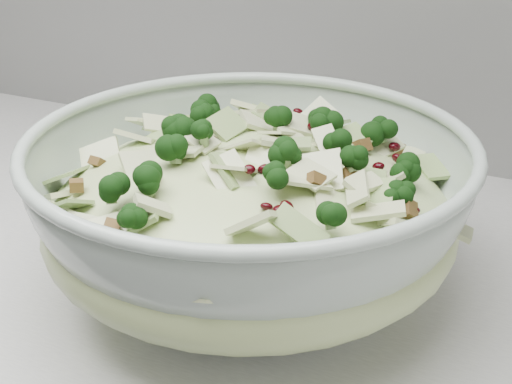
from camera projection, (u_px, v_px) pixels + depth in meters
mixing_bowl at (250, 214)px, 0.64m from camera, size 0.44×0.44×0.16m
salad at (250, 188)px, 0.63m from camera, size 0.46×0.46×0.16m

